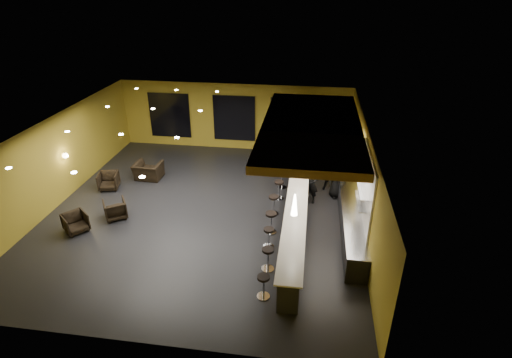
# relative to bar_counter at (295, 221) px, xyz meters

# --- Properties ---
(floor) EXTENTS (12.00, 13.00, 0.10)m
(floor) POSITION_rel_bar_counter_xyz_m (-3.65, 1.00, -0.55)
(floor) COLOR black
(floor) RESTS_ON ground
(ceiling) EXTENTS (12.00, 13.00, 0.10)m
(ceiling) POSITION_rel_bar_counter_xyz_m (-3.65, 1.00, 3.05)
(ceiling) COLOR black
(wall_back) EXTENTS (12.00, 0.10, 3.50)m
(wall_back) POSITION_rel_bar_counter_xyz_m (-3.65, 7.55, 1.25)
(wall_back) COLOR #A68D25
(wall_back) RESTS_ON floor
(wall_front) EXTENTS (12.00, 0.10, 3.50)m
(wall_front) POSITION_rel_bar_counter_xyz_m (-3.65, -5.55, 1.25)
(wall_front) COLOR #A68D25
(wall_front) RESTS_ON floor
(wall_left) EXTENTS (0.10, 13.00, 3.50)m
(wall_left) POSITION_rel_bar_counter_xyz_m (-9.70, 1.00, 1.25)
(wall_left) COLOR #A68D25
(wall_left) RESTS_ON floor
(wall_right) EXTENTS (0.10, 13.00, 3.50)m
(wall_right) POSITION_rel_bar_counter_xyz_m (2.40, 1.00, 1.25)
(wall_right) COLOR #A68D25
(wall_right) RESTS_ON floor
(wood_soffit) EXTENTS (3.60, 8.00, 0.28)m
(wood_soffit) POSITION_rel_bar_counter_xyz_m (0.35, 2.00, 2.86)
(wood_soffit) COLOR olive
(wood_soffit) RESTS_ON ceiling
(window_left) EXTENTS (2.20, 0.06, 2.40)m
(window_left) POSITION_rel_bar_counter_xyz_m (-7.15, 7.44, 1.20)
(window_left) COLOR black
(window_left) RESTS_ON wall_back
(window_center) EXTENTS (2.20, 0.06, 2.40)m
(window_center) POSITION_rel_bar_counter_xyz_m (-3.65, 7.44, 1.20)
(window_center) COLOR black
(window_center) RESTS_ON wall_back
(window_right) EXTENTS (2.20, 0.06, 2.40)m
(window_right) POSITION_rel_bar_counter_xyz_m (-0.65, 7.44, 1.20)
(window_right) COLOR black
(window_right) RESTS_ON wall_back
(tile_backsplash) EXTENTS (0.06, 3.20, 2.40)m
(tile_backsplash) POSITION_rel_bar_counter_xyz_m (2.31, 0.00, 1.50)
(tile_backsplash) COLOR white
(tile_backsplash) RESTS_ON wall_right
(bar_counter) EXTENTS (0.60, 8.00, 1.00)m
(bar_counter) POSITION_rel_bar_counter_xyz_m (0.00, 0.00, 0.00)
(bar_counter) COLOR black
(bar_counter) RESTS_ON floor
(bar_top) EXTENTS (0.78, 8.10, 0.05)m
(bar_top) POSITION_rel_bar_counter_xyz_m (0.00, 0.00, 0.52)
(bar_top) COLOR white
(bar_top) RESTS_ON bar_counter
(prep_counter) EXTENTS (0.70, 6.00, 0.86)m
(prep_counter) POSITION_rel_bar_counter_xyz_m (2.00, 0.50, -0.07)
(prep_counter) COLOR black
(prep_counter) RESTS_ON floor
(prep_top) EXTENTS (0.72, 6.00, 0.03)m
(prep_top) POSITION_rel_bar_counter_xyz_m (2.00, 0.50, 0.39)
(prep_top) COLOR silver
(prep_top) RESTS_ON prep_counter
(wall_shelf_lower) EXTENTS (0.30, 1.50, 0.03)m
(wall_shelf_lower) POSITION_rel_bar_counter_xyz_m (2.17, -0.20, 1.10)
(wall_shelf_lower) COLOR silver
(wall_shelf_lower) RESTS_ON wall_right
(wall_shelf_upper) EXTENTS (0.30, 1.50, 0.03)m
(wall_shelf_upper) POSITION_rel_bar_counter_xyz_m (2.17, -0.20, 1.55)
(wall_shelf_upper) COLOR silver
(wall_shelf_upper) RESTS_ON wall_right
(column) EXTENTS (0.60, 0.60, 3.50)m
(column) POSITION_rel_bar_counter_xyz_m (0.00, 4.60, 1.25)
(column) COLOR #945321
(column) RESTS_ON floor
(wall_sconce) EXTENTS (0.22, 0.22, 0.22)m
(wall_sconce) POSITION_rel_bar_counter_xyz_m (-9.53, 1.50, 1.30)
(wall_sconce) COLOR #FFE5B2
(wall_sconce) RESTS_ON wall_left
(pendant_0) EXTENTS (0.20, 0.20, 0.70)m
(pendant_0) POSITION_rel_bar_counter_xyz_m (0.00, -2.00, 1.85)
(pendant_0) COLOR white
(pendant_0) RESTS_ON wood_soffit
(pendant_1) EXTENTS (0.20, 0.20, 0.70)m
(pendant_1) POSITION_rel_bar_counter_xyz_m (0.00, 0.50, 1.85)
(pendant_1) COLOR white
(pendant_1) RESTS_ON wood_soffit
(pendant_2) EXTENTS (0.20, 0.20, 0.70)m
(pendant_2) POSITION_rel_bar_counter_xyz_m (0.00, 3.00, 1.85)
(pendant_2) COLOR white
(pendant_2) RESTS_ON wood_soffit
(staff_a) EXTENTS (0.71, 0.58, 1.69)m
(staff_a) POSITION_rel_bar_counter_xyz_m (0.50, 2.29, 0.35)
(staff_a) COLOR black
(staff_a) RESTS_ON floor
(staff_b) EXTENTS (0.96, 0.81, 1.74)m
(staff_b) POSITION_rel_bar_counter_xyz_m (1.42, 3.49, 0.37)
(staff_b) COLOR black
(staff_b) RESTS_ON floor
(staff_c) EXTENTS (1.00, 0.82, 1.76)m
(staff_c) POSITION_rel_bar_counter_xyz_m (1.60, 2.88, 0.38)
(staff_c) COLOR black
(staff_c) RESTS_ON floor
(armchair_a) EXTENTS (1.10, 1.10, 0.72)m
(armchair_a) POSITION_rel_bar_counter_xyz_m (-7.92, -1.06, -0.14)
(armchair_a) COLOR black
(armchair_a) RESTS_ON floor
(armchair_b) EXTENTS (1.11, 1.11, 0.74)m
(armchair_b) POSITION_rel_bar_counter_xyz_m (-6.91, 0.03, -0.13)
(armchair_b) COLOR black
(armchair_b) RESTS_ON floor
(armchair_c) EXTENTS (0.98, 1.00, 0.75)m
(armchair_c) POSITION_rel_bar_counter_xyz_m (-8.25, 2.19, -0.12)
(armchair_c) COLOR black
(armchair_c) RESTS_ON floor
(armchair_d) EXTENTS (1.23, 1.09, 0.78)m
(armchair_d) POSITION_rel_bar_counter_xyz_m (-6.90, 3.37, -0.11)
(armchair_d) COLOR black
(armchair_d) RESTS_ON floor
(bar_stool_0) EXTENTS (0.39, 0.39, 0.76)m
(bar_stool_0) POSITION_rel_bar_counter_xyz_m (-0.73, -3.43, -0.01)
(bar_stool_0) COLOR silver
(bar_stool_0) RESTS_ON floor
(bar_stool_1) EXTENTS (0.40, 0.40, 0.80)m
(bar_stool_1) POSITION_rel_bar_counter_xyz_m (-0.74, -2.19, 0.01)
(bar_stool_1) COLOR silver
(bar_stool_1) RESTS_ON floor
(bar_stool_2) EXTENTS (0.37, 0.37, 0.74)m
(bar_stool_2) POSITION_rel_bar_counter_xyz_m (-0.85, -1.01, -0.03)
(bar_stool_2) COLOR silver
(bar_stool_2) RESTS_ON floor
(bar_stool_3) EXTENTS (0.42, 0.42, 0.83)m
(bar_stool_3) POSITION_rel_bar_counter_xyz_m (-0.87, -0.14, 0.03)
(bar_stool_3) COLOR silver
(bar_stool_3) RESTS_ON floor
(bar_stool_4) EXTENTS (0.41, 0.41, 0.80)m
(bar_stool_4) POSITION_rel_bar_counter_xyz_m (-0.91, 1.12, 0.01)
(bar_stool_4) COLOR silver
(bar_stool_4) RESTS_ON floor
(bar_stool_5) EXTENTS (0.41, 0.41, 0.81)m
(bar_stool_5) POSITION_rel_bar_counter_xyz_m (-0.81, 2.36, 0.02)
(bar_stool_5) COLOR silver
(bar_stool_5) RESTS_ON floor
(bar_stool_6) EXTENTS (0.39, 0.39, 0.77)m
(bar_stool_6) POSITION_rel_bar_counter_xyz_m (-0.75, 3.34, -0.01)
(bar_stool_6) COLOR silver
(bar_stool_6) RESTS_ON floor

